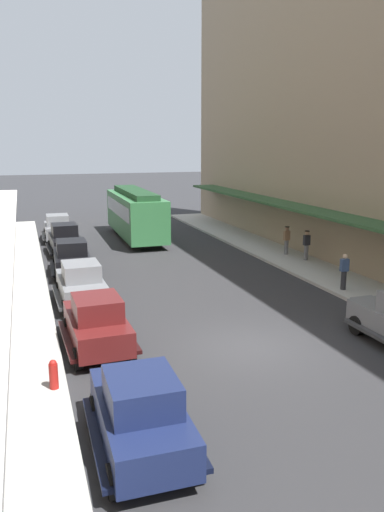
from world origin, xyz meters
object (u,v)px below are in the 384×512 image
at_px(parked_car_0, 65,239).
at_px(parked_car_6, 81,283).
at_px(parked_car_5, 97,322).
at_px(fire_hydrant, 54,374).
at_px(pedestrian_2, 344,271).
at_px(pedestrian_3, 306,245).
at_px(parked_car_4, 140,411).
at_px(pedestrian_0, 287,240).
at_px(parked_car_2, 72,257).
at_px(streetcar, 135,212).
at_px(parked_car_3, 58,227).

distance_m(parked_car_0, parked_car_6, 10.14).
bearing_deg(parked_car_5, fire_hydrant, -120.22).
height_order(fire_hydrant, pedestrian_2, pedestrian_2).
bearing_deg(pedestrian_3, parked_car_4, -131.82).
distance_m(parked_car_4, parked_car_6, 10.72).
relative_size(parked_car_6, pedestrian_0, 2.56).
height_order(parked_car_2, streetcar, streetcar).
bearing_deg(parked_car_0, parked_car_2, -91.15).
relative_size(pedestrian_2, pedestrian_3, 0.98).
bearing_deg(pedestrian_0, parked_car_6, -157.12).
bearing_deg(parked_car_4, parked_car_2, 89.80).
bearing_deg(fire_hydrant, pedestrian_0, 42.12).
xyz_separation_m(parked_car_0, pedestrian_2, (11.16, -12.18, 0.05)).
xyz_separation_m(parked_car_3, parked_car_6, (-0.09, -14.81, 0.00)).
relative_size(parked_car_2, parked_car_4, 1.00).
bearing_deg(pedestrian_0, pedestrian_2, -99.26).
bearing_deg(fire_hydrant, parked_car_6, 78.03).
xyz_separation_m(parked_car_4, pedestrian_2, (11.32, 8.68, 0.05)).
bearing_deg(parked_car_3, pedestrian_0, -37.31).
xyz_separation_m(parked_car_0, parked_car_6, (-0.20, -10.14, 0.00)).
height_order(parked_car_2, pedestrian_3, parked_car_2).
relative_size(parked_car_2, pedestrian_2, 2.62).
distance_m(parked_car_6, pedestrian_0, 13.64).
height_order(parked_car_2, pedestrian_2, parked_car_2).
bearing_deg(parked_car_2, parked_car_5, -90.88).
bearing_deg(streetcar, fire_hydrant, -108.06).
bearing_deg(pedestrian_0, parked_car_4, -128.01).
bearing_deg(parked_car_3, pedestrian_2, -56.19).
height_order(streetcar, pedestrian_0, streetcar).
bearing_deg(pedestrian_3, parked_car_2, 173.73).
xyz_separation_m(streetcar, fire_hydrant, (-6.92, -21.23, -1.34)).
bearing_deg(parked_car_4, pedestrian_3, 48.18).
distance_m(parked_car_0, parked_car_3, 4.67).
xyz_separation_m(parked_car_0, parked_car_4, (-0.16, -20.86, 0.00)).
distance_m(parked_car_0, pedestrian_2, 16.52).
xyz_separation_m(parked_car_3, pedestrian_3, (12.81, -11.17, 0.07)).
height_order(parked_car_6, pedestrian_2, parked_car_6).
bearing_deg(parked_car_6, pedestrian_2, -10.16).
height_order(parked_car_0, parked_car_3, same).
bearing_deg(parked_car_4, parked_car_5, 90.94).
height_order(streetcar, pedestrian_3, streetcar).
xyz_separation_m(parked_car_5, fire_hydrant, (-1.54, -2.64, -0.38)).
height_order(parked_car_0, streetcar, streetcar).
height_order(parked_car_0, fire_hydrant, parked_car_0).
bearing_deg(pedestrian_2, fire_hydrant, -157.16).
distance_m(parked_car_0, parked_car_2, 5.09).
height_order(parked_car_0, parked_car_6, same).
relative_size(streetcar, pedestrian_0, 5.77).
bearing_deg(pedestrian_0, fire_hydrant, -137.88).
bearing_deg(parked_car_4, pedestrian_2, 37.48).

